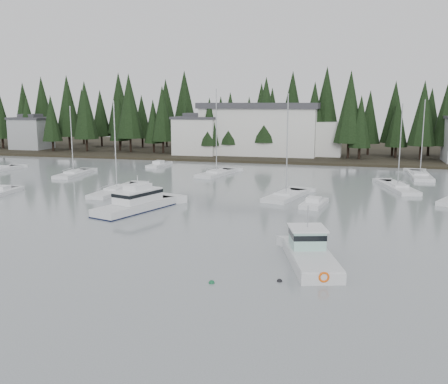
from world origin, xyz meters
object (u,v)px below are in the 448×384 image
object	(u,v)px
house_west	(197,135)
runabout_3	(159,166)
harbor_inn	(269,130)
sailboat_0	(117,192)
lobster_boat_teal	(310,256)
sailboat_2	(286,197)
sailboat_4	(420,177)
runabout_0	(2,193)
sailboat_1	(74,175)
runabout_1	(314,205)
house_far_west	(31,132)
cabin_cruiser_center	(136,205)
sailboat_5	(216,174)
sailboat_9	(397,189)

from	to	relation	value
house_west	runabout_3	bearing A→B (deg)	-95.59
harbor_inn	sailboat_0	world-z (taller)	sailboat_0
lobster_boat_teal	sailboat_2	world-z (taller)	sailboat_2
sailboat_4	runabout_0	size ratio (longest dim) A/B	2.15
sailboat_1	runabout_1	bearing A→B (deg)	-115.11
harbor_inn	runabout_0	size ratio (longest dim) A/B	5.07
sailboat_2	house_west	bearing A→B (deg)	45.12
runabout_3	runabout_0	bearing A→B (deg)	167.03
house_far_west	sailboat_1	distance (m)	46.17
harbor_inn	cabin_cruiser_center	world-z (taller)	harbor_inn
lobster_boat_teal	sailboat_2	xyz separation A→B (m)	(-5.06, 24.73, -0.48)
sailboat_2	sailboat_4	world-z (taller)	sailboat_2
cabin_cruiser_center	sailboat_2	size ratio (longest dim) A/B	0.81
sailboat_5	house_west	bearing A→B (deg)	36.86
sailboat_2	sailboat_5	size ratio (longest dim) A/B	0.92
runabout_0	sailboat_9	bearing A→B (deg)	-76.61
sailboat_1	sailboat_9	size ratio (longest dim) A/B	0.96
sailboat_0	sailboat_2	distance (m)	21.86
house_far_west	runabout_3	xyz separation A→B (m)	(40.28, -19.55, -4.27)
sailboat_9	sailboat_4	bearing A→B (deg)	-33.39
lobster_boat_teal	sailboat_1	bearing A→B (deg)	32.98
sailboat_9	house_west	bearing A→B (deg)	35.88
harbor_inn	sailboat_0	xyz separation A→B (m)	(-12.01, -47.03, -5.72)
sailboat_0	sailboat_1	size ratio (longest dim) A/B	1.07
sailboat_4	sailboat_9	size ratio (longest dim) A/B	1.05
lobster_boat_teal	house_west	bearing A→B (deg)	7.99
sailboat_0	sailboat_4	world-z (taller)	sailboat_4
harbor_inn	runabout_3	world-z (taller)	harbor_inn
sailboat_5	runabout_1	xyz separation A→B (m)	(17.15, -20.79, 0.06)
cabin_cruiser_center	sailboat_9	size ratio (longest dim) A/B	0.90
sailboat_5	sailboat_9	xyz separation A→B (m)	(27.17, -6.65, -0.02)
harbor_inn	lobster_boat_teal	world-z (taller)	harbor_inn
cabin_cruiser_center	sailboat_5	xyz separation A→B (m)	(1.25, 28.02, -0.58)
sailboat_1	sailboat_9	bearing A→B (deg)	-95.21
cabin_cruiser_center	runabout_3	xyz separation A→B (m)	(-11.84, 35.76, -0.53)
harbor_inn	sailboat_9	size ratio (longest dim) A/B	2.48
harbor_inn	sailboat_4	bearing A→B (deg)	-39.51
sailboat_1	sailboat_4	xyz separation A→B (m)	(53.42, 12.05, -0.00)
cabin_cruiser_center	sailboat_5	bearing A→B (deg)	15.66
sailboat_5	sailboat_9	size ratio (longest dim) A/B	1.19
sailboat_5	runabout_1	distance (m)	26.95
cabin_cruiser_center	lobster_boat_teal	size ratio (longest dim) A/B	1.22
sailboat_0	runabout_0	size ratio (longest dim) A/B	2.11
runabout_1	cabin_cruiser_center	bearing A→B (deg)	120.72
sailboat_2	runabout_1	size ratio (longest dim) A/B	2.48
house_far_west	sailboat_9	distance (m)	87.51
cabin_cruiser_center	house_west	bearing A→B (deg)	28.96
house_far_west	sailboat_2	xyz separation A→B (m)	(66.82, -43.90, -4.34)
lobster_boat_teal	sailboat_2	distance (m)	25.25
runabout_1	lobster_boat_teal	bearing A→B (deg)	-166.92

